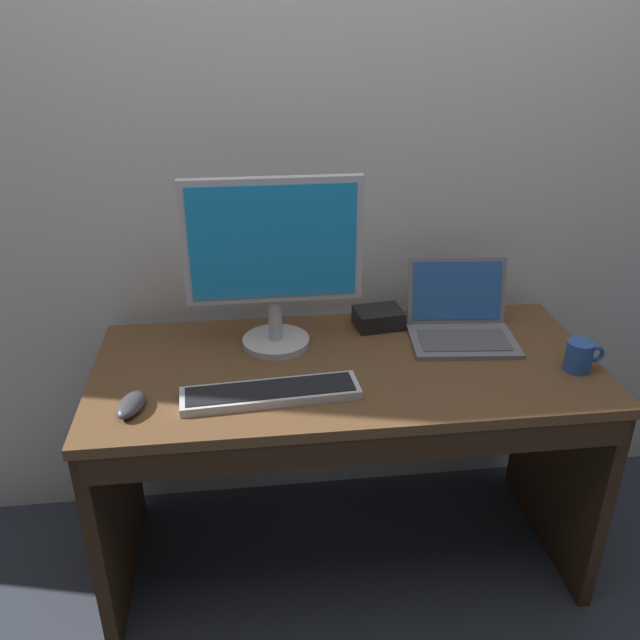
% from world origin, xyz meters
% --- Properties ---
extents(ground_plane, '(14.00, 14.00, 0.00)m').
position_xyz_m(ground_plane, '(0.00, 0.00, 0.00)').
color(ground_plane, '#2D333D').
extents(back_wall, '(5.11, 0.04, 3.21)m').
position_xyz_m(back_wall, '(0.00, 0.39, 1.60)').
color(back_wall, silver).
rests_on(back_wall, ground).
extents(desk, '(1.42, 0.65, 0.73)m').
position_xyz_m(desk, '(0.00, -0.01, 0.53)').
color(desk, brown).
rests_on(desk, ground).
extents(laptop_space_gray, '(0.33, 0.30, 0.21)m').
position_xyz_m(laptop_space_gray, '(0.37, 0.12, 0.77)').
color(laptop_space_gray, slate).
rests_on(laptop_space_gray, desk).
extents(external_monitor, '(0.50, 0.20, 0.51)m').
position_xyz_m(external_monitor, '(-0.19, 0.12, 1.01)').
color(external_monitor, '#B7B7BC').
rests_on(external_monitor, desk).
extents(wired_keyboard, '(0.47, 0.14, 0.03)m').
position_xyz_m(wired_keyboard, '(-0.22, -0.15, 0.74)').
color(wired_keyboard, '#BCBCC1').
rests_on(wired_keyboard, desk).
extents(computer_mouse, '(0.09, 0.13, 0.04)m').
position_xyz_m(computer_mouse, '(-0.57, -0.17, 0.75)').
color(computer_mouse, '#38383D').
rests_on(computer_mouse, desk).
extents(external_drive_box, '(0.16, 0.13, 0.06)m').
position_xyz_m(external_drive_box, '(0.13, 0.22, 0.76)').
color(external_drive_box, black).
rests_on(external_drive_box, desk).
extents(coffee_mug, '(0.11, 0.07, 0.09)m').
position_xyz_m(coffee_mug, '(0.63, -0.11, 0.77)').
color(coffee_mug, '#28519E').
rests_on(coffee_mug, desk).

